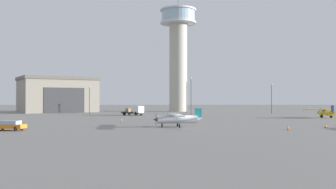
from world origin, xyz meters
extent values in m
plane|color=gray|center=(0.00, 0.00, 0.00)|extent=(400.00, 400.00, 0.00)
cylinder|color=#B2AD9E|center=(1.41, 69.54, 15.02)|extent=(6.06, 6.06, 30.03)
cylinder|color=silver|center=(1.41, 69.54, 30.33)|extent=(12.30, 12.30, 0.60)
cylinder|color=#99B7C6|center=(1.41, 69.54, 32.53)|extent=(11.32, 11.32, 3.80)
cylinder|color=silver|center=(1.41, 69.54, 34.69)|extent=(12.30, 12.30, 0.50)
cylinder|color=#38383D|center=(1.41, 69.54, 36.94)|extent=(0.16, 0.16, 4.00)
cube|color=gray|center=(-38.23, 64.03, 5.15)|extent=(28.01, 26.01, 10.30)
cube|color=#625C52|center=(-38.23, 64.03, 10.80)|extent=(28.83, 26.83, 1.00)
cube|color=#38383A|center=(-33.89, 56.77, 3.86)|extent=(10.75, 6.51, 7.72)
cylinder|color=gold|center=(33.44, 27.14, 1.19)|extent=(1.27, 6.12, 1.21)
cone|color=#38383D|center=(33.47, 30.43, 1.19)|extent=(0.86, 0.89, 0.85)
cube|color=#38383D|center=(33.47, 30.43, 1.19)|extent=(0.10, 0.06, 1.86)
cube|color=gold|center=(33.44, 27.43, 1.90)|extent=(9.80, 1.56, 0.20)
cylinder|color=#2847A8|center=(35.01, 27.42, 1.50)|extent=(0.96, 0.09, 1.33)
cylinder|color=#2847A8|center=(31.88, 27.45, 1.50)|extent=(0.96, 0.09, 1.33)
cube|color=#99B7C6|center=(33.45, 28.31, 1.53)|extent=(0.98, 1.09, 0.69)
cone|color=gold|center=(33.41, 23.85, 1.29)|extent=(0.92, 1.38, 0.91)
cube|color=#2847A8|center=(33.41, 23.85, 2.08)|extent=(0.13, 1.08, 1.66)
cube|color=gold|center=(33.41, 23.85, 1.44)|extent=(2.95, 0.91, 0.10)
cylinder|color=black|center=(33.46, 29.49, 0.29)|extent=(0.59, 0.17, 0.59)
cylinder|color=black|center=(34.51, 26.93, 0.29)|extent=(0.59, 0.17, 0.59)
cylinder|color=black|center=(32.36, 26.95, 0.29)|extent=(0.59, 0.17, 0.59)
cylinder|color=#B7BABF|center=(-1.20, 0.38, 1.19)|extent=(6.17, 1.85, 1.21)
cone|color=#38383D|center=(-4.45, 0.03, 1.19)|extent=(0.96, 0.93, 0.84)
cube|color=#38383D|center=(-4.45, 0.03, 1.19)|extent=(0.07, 0.10, 1.85)
cube|color=#B7BABF|center=(-1.49, 0.35, 1.89)|extent=(2.50, 9.83, 0.19)
cylinder|color=teal|center=(-1.66, 1.90, 1.49)|extent=(0.18, 0.96, 1.32)
cylinder|color=teal|center=(-1.32, -1.20, 1.49)|extent=(0.18, 0.96, 1.32)
cube|color=#99B7C6|center=(-2.36, 0.25, 1.52)|extent=(1.17, 1.07, 0.68)
cone|color=#B7BABF|center=(2.05, 0.73, 1.28)|extent=(1.45, 1.05, 0.90)
cube|color=teal|center=(2.05, 0.73, 2.06)|extent=(1.08, 0.23, 1.65)
cube|color=#B7BABF|center=(2.05, 0.73, 1.43)|extent=(1.18, 3.00, 0.10)
cylinder|color=black|center=(-3.52, 0.13, 0.29)|extent=(0.22, 0.60, 0.58)
cylinder|color=black|center=(-1.12, 1.47, 0.29)|extent=(0.22, 0.60, 0.58)
cylinder|color=black|center=(-0.89, -0.66, 0.29)|extent=(0.22, 0.60, 0.58)
cube|color=#38383D|center=(-11.67, 40.13, 0.62)|extent=(6.04, 5.04, 0.24)
cube|color=white|center=(-9.87, 38.84, 1.60)|extent=(2.71, 2.82, 1.72)
cube|color=#99B7C6|center=(-9.22, 38.38, 1.95)|extent=(1.18, 1.60, 0.86)
cube|color=brown|center=(-12.49, 40.72, 0.82)|extent=(4.66, 4.23, 0.16)
cube|color=#997547|center=(-12.82, 40.96, 1.35)|extent=(1.41, 1.41, 0.90)
cylinder|color=black|center=(-9.33, 39.70, 0.50)|extent=(0.81, 0.97, 1.00)
cylinder|color=black|center=(-10.51, 38.06, 0.50)|extent=(0.81, 0.97, 1.00)
cylinder|color=black|center=(-12.57, 42.03, 0.50)|extent=(0.81, 0.97, 1.00)
cylinder|color=black|center=(-13.75, 40.39, 0.50)|extent=(0.81, 0.97, 1.00)
cube|color=orange|center=(-24.42, -5.36, 0.59)|extent=(4.52, 2.31, 0.55)
cube|color=#99B7C6|center=(-24.21, -5.40, 1.12)|extent=(2.62, 1.88, 0.50)
cylinder|color=black|center=(-25.72, -4.38, 0.32)|extent=(0.26, 0.66, 0.64)
cylinder|color=black|center=(-23.12, -6.35, 0.32)|extent=(0.26, 0.66, 0.64)
cylinder|color=black|center=(-22.90, -4.78, 0.32)|extent=(0.26, 0.66, 0.64)
cylinder|color=#38383D|center=(28.09, 51.24, 4.20)|extent=(0.18, 0.18, 8.41)
sphere|color=#F9E5B2|center=(28.09, 51.24, 8.63)|extent=(0.44, 0.44, 0.44)
cylinder|color=#38383D|center=(-24.31, 47.29, 3.73)|extent=(0.18, 0.18, 7.46)
sphere|color=#F9E5B2|center=(-24.31, 47.29, 7.68)|extent=(0.44, 0.44, 0.44)
cylinder|color=#38383D|center=(3.88, 42.08, 4.80)|extent=(0.18, 0.18, 9.60)
sphere|color=#F9E5B2|center=(3.88, 42.08, 9.82)|extent=(0.44, 0.44, 0.44)
cylinder|color=#38383D|center=(3.38, 53.97, 4.58)|extent=(0.18, 0.18, 9.16)
sphere|color=#F9E5B2|center=(3.38, 53.97, 9.38)|extent=(0.44, 0.44, 0.44)
cube|color=black|center=(-11.13, 12.42, 0.02)|extent=(0.36, 0.36, 0.04)
cone|color=orange|center=(-11.13, 12.42, 0.38)|extent=(0.30, 0.30, 0.69)
cylinder|color=white|center=(-11.13, 12.42, 0.42)|extent=(0.21, 0.21, 0.08)
cube|color=black|center=(14.13, -4.72, 0.02)|extent=(0.36, 0.36, 0.04)
cone|color=orange|center=(14.13, -4.72, 0.34)|extent=(0.30, 0.30, 0.61)
cylinder|color=white|center=(14.13, -4.72, 0.37)|extent=(0.21, 0.21, 0.08)
cube|color=black|center=(21.19, -0.60, 0.02)|extent=(0.36, 0.36, 0.04)
cone|color=orange|center=(21.19, -0.60, 0.29)|extent=(0.30, 0.30, 0.51)
cylinder|color=white|center=(21.19, -0.60, 0.32)|extent=(0.21, 0.21, 0.08)
camera|label=1|loc=(-3.04, -55.69, 4.37)|focal=39.22mm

